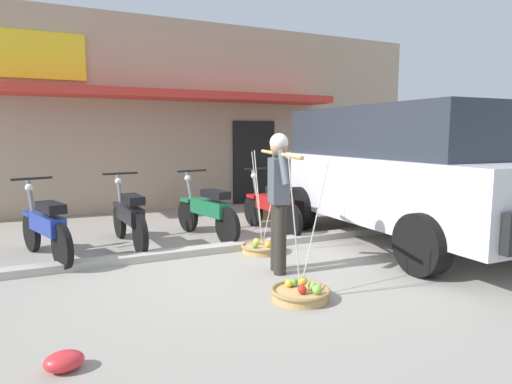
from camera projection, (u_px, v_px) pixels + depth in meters
ground_plane at (237, 264)px, 5.82m from camera, size 90.00×90.00×0.00m
sidewalk_curb at (218, 248)px, 6.44m from camera, size 20.00×0.24×0.10m
fruit_vendor at (279, 193)px, 5.38m from camera, size 0.52×1.83×1.70m
fruit_basket_left_side at (262, 247)px, 6.41m from camera, size 0.62×0.62×1.45m
fruit_basket_right_side at (301, 292)px, 4.58m from camera, size 0.62×0.62×1.45m
motorcycle_nearest_shop at (46, 227)px, 5.96m from camera, size 0.69×1.77×1.09m
motorcycle_second_in_row at (129, 217)px, 6.71m from camera, size 0.54×1.82×1.09m
motorcycle_third_in_row at (207, 211)px, 7.24m from camera, size 0.58×1.80×1.09m
motorcycle_end_of_row at (272, 206)px, 7.66m from camera, size 0.54×1.82×1.09m
parked_truck at (399, 170)px, 6.97m from camera, size 2.27×4.86×2.10m
storefront_building at (150, 119)px, 12.19m from camera, size 13.00×6.00×4.20m
plastic_litter_bag at (64, 361)px, 3.20m from camera, size 0.28×0.22×0.14m
wooden_crate at (260, 211)px, 8.93m from camera, size 0.44×0.36×0.32m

